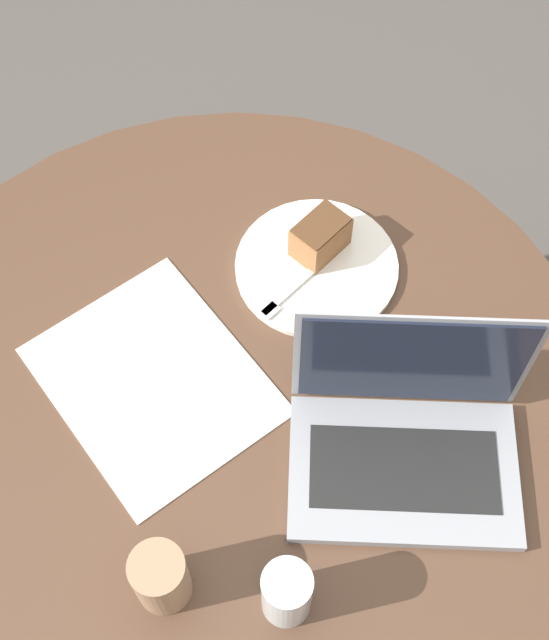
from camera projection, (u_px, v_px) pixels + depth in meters
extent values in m
plane|color=#4C4742|center=(244.00, 543.00, 1.98)|extent=(12.00, 12.00, 0.00)
cylinder|color=#4C3323|center=(244.00, 541.00, 1.97)|extent=(0.52, 0.52, 0.02)
cylinder|color=#4C3323|center=(238.00, 487.00, 1.66)|extent=(0.13, 0.13, 0.70)
cylinder|color=#4C3323|center=(229.00, 407.00, 1.34)|extent=(1.15, 1.15, 0.03)
cube|color=black|center=(539.00, 416.00, 1.89)|extent=(0.05, 0.05, 0.43)
cube|color=white|center=(153.00, 381.00, 1.34)|extent=(0.36, 0.30, 0.00)
cylinder|color=silver|center=(317.00, 267.00, 1.44)|extent=(0.26, 0.26, 0.01)
cube|color=brown|center=(320.00, 237.00, 1.42)|extent=(0.08, 0.10, 0.06)
cube|color=#4D311C|center=(321.00, 225.00, 1.39)|extent=(0.07, 0.09, 0.00)
cube|color=silver|center=(301.00, 281.00, 1.42)|extent=(0.05, 0.17, 0.00)
cube|color=silver|center=(269.00, 309.00, 1.39)|extent=(0.03, 0.03, 0.00)
cylinder|color=#997556|center=(161.00, 577.00, 1.14)|extent=(0.07, 0.07, 0.11)
cylinder|color=silver|center=(287.00, 593.00, 1.13)|extent=(0.07, 0.07, 0.11)
cube|color=gray|center=(403.00, 471.00, 1.26)|extent=(0.36, 0.39, 0.02)
cube|color=black|center=(404.00, 469.00, 1.26)|extent=(0.26, 0.29, 0.00)
cube|color=gray|center=(412.00, 360.00, 1.21)|extent=(0.19, 0.27, 0.23)
cube|color=black|center=(412.00, 363.00, 1.21)|extent=(0.18, 0.25, 0.22)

